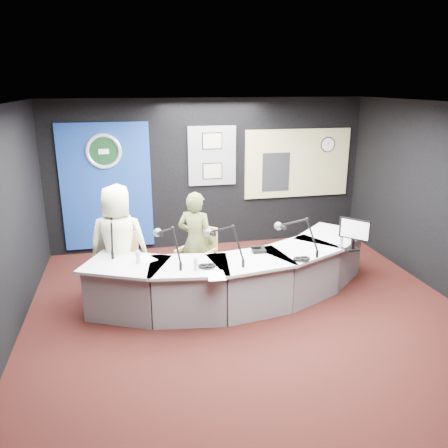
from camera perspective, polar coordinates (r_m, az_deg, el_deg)
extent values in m
plane|color=black|center=(6.25, 3.44, -11.73)|extent=(6.00, 6.00, 0.00)
cube|color=silver|center=(5.47, 3.98, 14.85)|extent=(6.00, 6.00, 0.02)
cube|color=black|center=(8.54, -1.87, 6.33)|extent=(6.00, 0.02, 2.80)
cube|color=black|center=(3.17, 19.25, -14.83)|extent=(6.00, 0.02, 2.80)
cube|color=navy|center=(8.42, -14.68, 4.55)|extent=(1.60, 0.05, 2.30)
torus|color=silver|center=(8.26, -15.04, 8.89)|extent=(0.63, 0.07, 0.63)
cylinder|color=black|center=(8.27, -15.04, 8.90)|extent=(0.48, 0.01, 0.48)
cube|color=slate|center=(8.46, -1.52, 8.64)|extent=(0.90, 0.04, 1.10)
cube|color=gray|center=(8.40, -1.50, 10.49)|extent=(0.34, 0.02, 0.27)
cube|color=gray|center=(8.48, -1.47, 6.74)|extent=(0.34, 0.02, 0.27)
cube|color=tan|center=(8.97, 9.31, 7.62)|extent=(2.12, 0.06, 1.32)
cube|color=#D4AE86|center=(8.96, 9.34, 7.61)|extent=(2.00, 0.02, 1.20)
cube|color=black|center=(8.81, 6.59, 6.57)|extent=(0.55, 0.02, 0.75)
cylinder|color=white|center=(9.13, 13.05, 9.79)|extent=(0.28, 0.01, 0.28)
cube|color=slate|center=(6.91, -13.66, -3.60)|extent=(0.51, 0.19, 0.70)
imported|color=#F9FAC8|center=(6.60, -13.25, -2.39)|extent=(0.92, 0.68, 1.71)
imported|color=brown|center=(6.76, -3.61, -2.24)|extent=(0.67, 0.60, 1.54)
cube|color=black|center=(6.63, 16.17, -0.60)|extent=(0.29, 0.33, 0.28)
cube|color=black|center=(6.40, 4.44, -3.37)|extent=(0.20, 0.16, 0.05)
torus|color=black|center=(6.20, 9.82, -4.36)|extent=(0.22, 0.22, 0.04)
torus|color=black|center=(5.88, -2.19, -5.33)|extent=(0.22, 0.22, 0.04)
cube|color=white|center=(6.24, -9.90, -4.39)|extent=(0.32, 0.35, 0.00)
cube|color=white|center=(5.63, -1.02, -6.58)|extent=(0.23, 0.32, 0.00)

